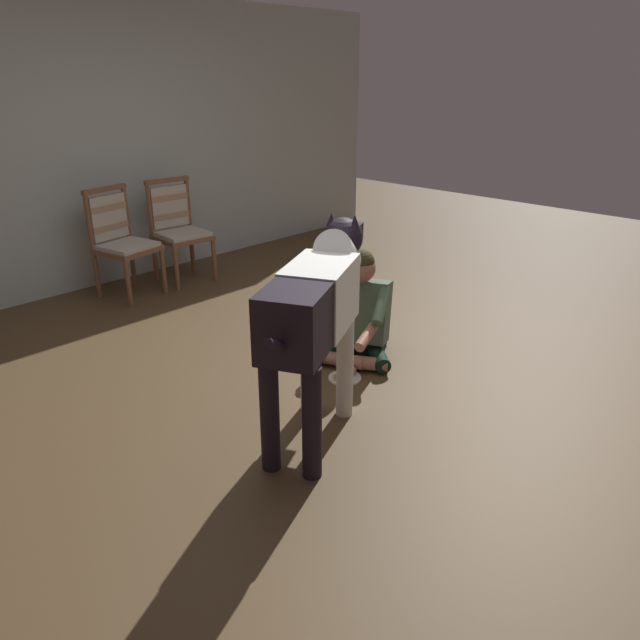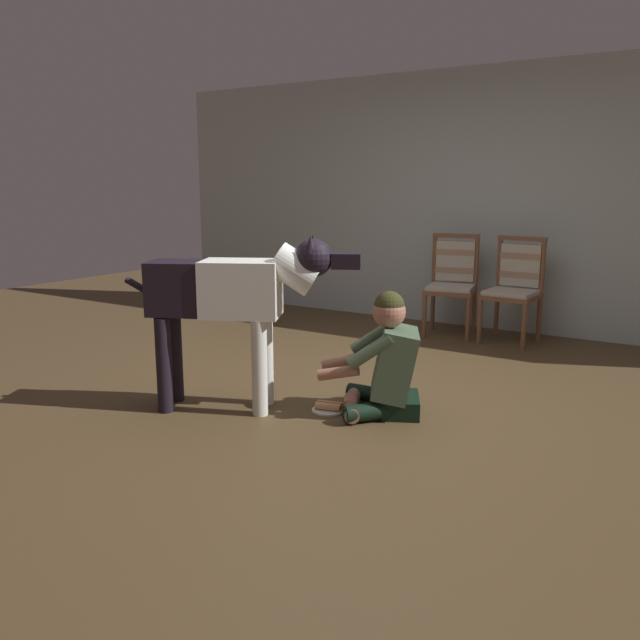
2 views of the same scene
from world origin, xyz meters
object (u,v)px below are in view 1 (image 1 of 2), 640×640
at_px(large_dog, 317,306).
at_px(hot_dog_on_plate, 345,375).
at_px(dining_chair_right_of_pair, 177,225).
at_px(dining_chair_left_of_pair, 120,237).
at_px(person_sitting_on_floor, 359,314).

relative_size(large_dog, hot_dog_on_plate, 6.32).
height_order(dining_chair_right_of_pair, large_dog, large_dog).
bearing_deg(dining_chair_left_of_pair, person_sitting_on_floor, -78.73).
xyz_separation_m(person_sitting_on_floor, hot_dog_on_plate, (-0.33, -0.16, -0.30)).
bearing_deg(hot_dog_on_plate, dining_chair_left_of_pair, 93.39).
bearing_deg(large_dog, dining_chair_left_of_pair, 82.03).
bearing_deg(dining_chair_left_of_pair, dining_chair_right_of_pair, 0.14).
relative_size(dining_chair_left_of_pair, hot_dog_on_plate, 4.40).
height_order(dining_chair_left_of_pair, person_sitting_on_floor, dining_chair_left_of_pair).
height_order(dining_chair_left_of_pair, large_dog, large_dog).
xyz_separation_m(dining_chair_right_of_pair, hot_dog_on_plate, (-0.46, -2.59, -0.52)).
relative_size(person_sitting_on_floor, large_dog, 0.57).
distance_m(dining_chair_left_of_pair, large_dog, 2.90).
bearing_deg(large_dog, person_sitting_on_floor, 26.37).
height_order(dining_chair_left_of_pair, dining_chair_right_of_pair, same).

